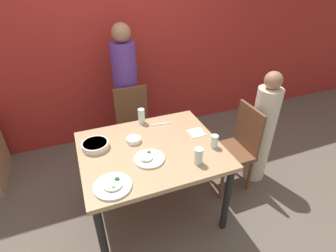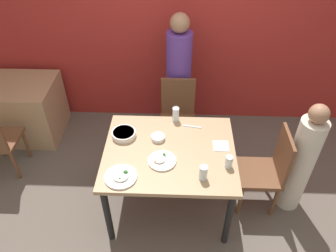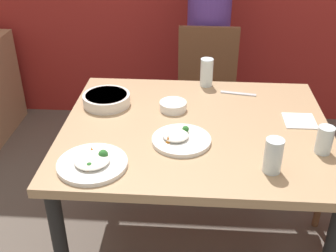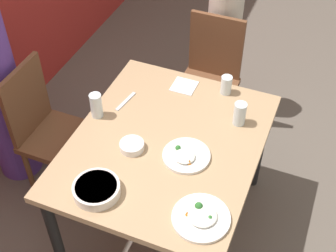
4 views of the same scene
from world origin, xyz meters
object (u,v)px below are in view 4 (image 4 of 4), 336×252
bowl_curry (96,189)px  chair_child_spot (209,77)px  person_child (223,44)px  plate_rice_adult (186,156)px  glass_water_tall (226,85)px  chair_adult_spot (47,128)px

bowl_curry → chair_child_spot: bearing=-5.2°
person_child → bowl_curry: bearing=175.7°
plate_rice_adult → glass_water_tall: bearing=-3.7°
bowl_curry → plate_rice_adult: bearing=-40.3°
chair_child_spot → plate_rice_adult: (-1.00, -0.19, 0.28)m
person_child → plate_rice_adult: bearing=-171.7°
plate_rice_adult → chair_child_spot: bearing=10.7°
chair_child_spot → plate_rice_adult: chair_child_spot is taller
chair_adult_spot → plate_rice_adult: size_ratio=3.70×
chair_adult_spot → bowl_curry: (-0.50, -0.65, 0.29)m
chair_child_spot → glass_water_tall: chair_child_spot is taller
person_child → plate_rice_adult: 1.31m
person_child → glass_water_tall: size_ratio=10.89×
bowl_curry → plate_rice_adult: bowl_curry is taller
chair_child_spot → bowl_curry: size_ratio=4.01×
chair_adult_spot → plate_rice_adult: (-0.13, -0.96, 0.28)m
chair_child_spot → plate_rice_adult: bearing=-79.3°
chair_adult_spot → person_child: (1.15, -0.78, 0.10)m
chair_adult_spot → bowl_curry: 0.87m
person_child → bowl_curry: (-1.66, 0.13, 0.19)m
chair_child_spot → plate_rice_adult: size_ratio=3.70×
bowl_curry → glass_water_tall: bearing=-20.5°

